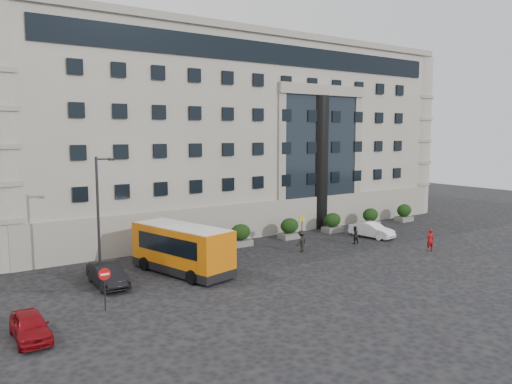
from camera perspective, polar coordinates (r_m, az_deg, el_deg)
ground at (r=35.10m, az=3.53°, el=-8.76°), size 120.00×120.00×0.00m
civic_building at (r=55.55m, az=-5.59°, el=6.32°), size 44.00×24.00×18.00m
entrance_column at (r=49.51m, az=7.20°, el=3.36°), size 1.80×1.80×13.00m
hedge_a at (r=39.24m, az=-8.21°, el=-5.76°), size 1.80×1.26×1.84m
hedge_b at (r=41.75m, az=-1.78°, el=-4.93°), size 1.80×1.26×1.84m
hedge_c at (r=44.71m, az=3.85°, el=-4.16°), size 1.80×1.26×1.84m
hedge_d at (r=48.06m, az=8.73°, el=-3.46°), size 1.80×1.26×1.84m
hedge_e at (r=51.72m, az=12.94°, el=-2.83°), size 1.80×1.26×1.84m
hedge_f at (r=55.62m, az=16.57°, el=-2.27°), size 1.80×1.26×1.84m
street_lamp at (r=31.33m, az=-17.48°, el=-2.77°), size 1.16×0.18×8.00m
bus_stop_sign at (r=41.87m, az=5.27°, el=-3.81°), size 0.50×0.08×2.52m
no_entry_sign at (r=27.85m, az=-16.91°, el=-9.66°), size 0.64×0.16×2.32m
minibus at (r=34.05m, az=-8.45°, el=-6.24°), size 4.44×8.11×3.21m
parked_car_a at (r=25.70m, az=-24.40°, el=-13.78°), size 1.50×3.67×1.25m
parked_car_b at (r=32.46m, az=-16.63°, el=-8.99°), size 1.71×4.50×1.47m
parked_car_c at (r=39.88m, az=-26.80°, el=-6.65°), size 2.02×4.47×1.27m
parked_car_d at (r=41.32m, az=-24.15°, el=-6.01°), size 2.35×4.90×1.35m
white_taxi at (r=46.32m, az=13.08°, el=-4.24°), size 2.07×4.35×1.38m
pedestrian_a at (r=42.40m, az=19.26°, el=-5.18°), size 0.75×0.62×1.78m
pedestrian_b at (r=43.35m, az=11.20°, el=-4.85°), size 0.81×0.68×1.52m
pedestrian_c at (r=39.84m, az=5.20°, el=-5.61°), size 1.27×0.99×1.74m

